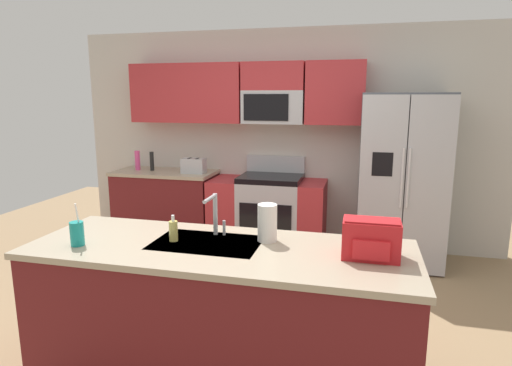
# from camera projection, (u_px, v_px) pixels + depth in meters

# --- Properties ---
(ground_plane) EXTENTS (9.00, 9.00, 0.00)m
(ground_plane) POSITION_uv_depth(u_px,v_px,m) (234.00, 323.00, 3.51)
(ground_plane) COLOR #997A56
(ground_plane) RESTS_ON ground
(kitchen_wall_unit) EXTENTS (5.20, 0.43, 2.60)m
(kitchen_wall_unit) POSITION_uv_depth(u_px,v_px,m) (271.00, 125.00, 5.24)
(kitchen_wall_unit) COLOR beige
(kitchen_wall_unit) RESTS_ON ground
(back_counter) EXTENTS (1.26, 0.63, 0.90)m
(back_counter) POSITION_uv_depth(u_px,v_px,m) (166.00, 206.00, 5.47)
(back_counter) COLOR maroon
(back_counter) RESTS_ON ground
(range_oven) EXTENTS (1.36, 0.61, 1.10)m
(range_oven) POSITION_uv_depth(u_px,v_px,m) (268.00, 213.00, 5.17)
(range_oven) COLOR #B7BABF
(range_oven) RESTS_ON ground
(refrigerator) EXTENTS (0.90, 0.76, 1.85)m
(refrigerator) POSITION_uv_depth(u_px,v_px,m) (402.00, 180.00, 4.65)
(refrigerator) COLOR #4C4F54
(refrigerator) RESTS_ON ground
(island_counter) EXTENTS (2.39, 0.85, 0.90)m
(island_counter) POSITION_uv_depth(u_px,v_px,m) (220.00, 313.00, 2.76)
(island_counter) COLOR maroon
(island_counter) RESTS_ON ground
(toaster) EXTENTS (0.28, 0.16, 0.18)m
(toaster) POSITION_uv_depth(u_px,v_px,m) (194.00, 166.00, 5.22)
(toaster) COLOR #B7BABF
(toaster) RESTS_ON back_counter
(pepper_mill) EXTENTS (0.05, 0.05, 0.24)m
(pepper_mill) POSITION_uv_depth(u_px,v_px,m) (152.00, 161.00, 5.40)
(pepper_mill) COLOR black
(pepper_mill) RESTS_ON back_counter
(bottle_pink) EXTENTS (0.06, 0.06, 0.24)m
(bottle_pink) POSITION_uv_depth(u_px,v_px,m) (138.00, 160.00, 5.45)
(bottle_pink) COLOR #EA4C93
(bottle_pink) RESTS_ON back_counter
(sink_faucet) EXTENTS (0.08, 0.21, 0.28)m
(sink_faucet) POSITION_uv_depth(u_px,v_px,m) (215.00, 211.00, 2.84)
(sink_faucet) COLOR #B7BABF
(sink_faucet) RESTS_ON island_counter
(drink_cup_teal) EXTENTS (0.08, 0.08, 0.27)m
(drink_cup_teal) POSITION_uv_depth(u_px,v_px,m) (77.00, 233.00, 2.67)
(drink_cup_teal) COLOR teal
(drink_cup_teal) RESTS_ON island_counter
(soap_dispenser) EXTENTS (0.06, 0.06, 0.17)m
(soap_dispenser) POSITION_uv_depth(u_px,v_px,m) (173.00, 231.00, 2.76)
(soap_dispenser) COLOR #D8CC66
(soap_dispenser) RESTS_ON island_counter
(paper_towel_roll) EXTENTS (0.12, 0.12, 0.24)m
(paper_towel_roll) POSITION_uv_depth(u_px,v_px,m) (267.00, 223.00, 2.75)
(paper_towel_roll) COLOR white
(paper_towel_roll) RESTS_ON island_counter
(backpack) EXTENTS (0.32, 0.22, 0.23)m
(backpack) POSITION_uv_depth(u_px,v_px,m) (371.00, 238.00, 2.46)
(backpack) COLOR red
(backpack) RESTS_ON island_counter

